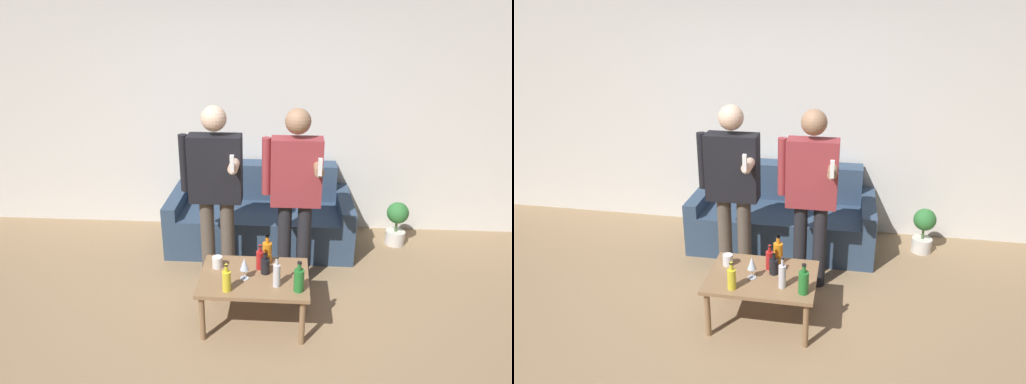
# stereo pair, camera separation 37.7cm
# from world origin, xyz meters

# --- Properties ---
(ground_plane) EXTENTS (16.00, 16.00, 0.00)m
(ground_plane) POSITION_xyz_m (0.00, 0.00, 0.00)
(ground_plane) COLOR #997A56
(wall_back) EXTENTS (8.00, 0.06, 2.70)m
(wall_back) POSITION_xyz_m (0.00, 2.24, 1.35)
(wall_back) COLOR silver
(wall_back) RESTS_ON ground_plane
(couch) EXTENTS (1.89, 0.87, 0.82)m
(couch) POSITION_xyz_m (0.06, 1.80, 0.29)
(couch) COLOR #334760
(couch) RESTS_ON ground_plane
(coffee_table) EXTENTS (0.85, 0.61, 0.42)m
(coffee_table) POSITION_xyz_m (0.09, 0.43, 0.37)
(coffee_table) COLOR #8E6B47
(coffee_table) RESTS_ON ground_plane
(bottle_orange) EXTENTS (0.08, 0.08, 0.24)m
(bottle_orange) POSITION_xyz_m (0.18, 0.65, 0.51)
(bottle_orange) COLOR orange
(bottle_orange) RESTS_ON coffee_table
(bottle_green) EXTENTS (0.06, 0.06, 0.25)m
(bottle_green) POSITION_xyz_m (0.27, 0.30, 0.52)
(bottle_green) COLOR silver
(bottle_green) RESTS_ON coffee_table
(bottle_dark) EXTENTS (0.07, 0.07, 0.22)m
(bottle_dark) POSITION_xyz_m (-0.10, 0.22, 0.51)
(bottle_dark) COLOR yellow
(bottle_dark) RESTS_ON coffee_table
(bottle_yellow) EXTENTS (0.07, 0.07, 0.17)m
(bottle_yellow) POSITION_xyz_m (0.18, 0.47, 0.49)
(bottle_yellow) COLOR black
(bottle_yellow) RESTS_ON coffee_table
(bottle_red) EXTENTS (0.08, 0.08, 0.24)m
(bottle_red) POSITION_xyz_m (0.43, 0.25, 0.51)
(bottle_red) COLOR #23752D
(bottle_red) RESTS_ON coffee_table
(bottle_clear) EXTENTS (0.06, 0.06, 0.21)m
(bottle_clear) POSITION_xyz_m (0.13, 0.54, 0.50)
(bottle_clear) COLOR #B21E1E
(bottle_clear) RESTS_ON coffee_table
(wine_glass_near) EXTENTS (0.07, 0.07, 0.18)m
(wine_glass_near) POSITION_xyz_m (0.02, 0.39, 0.54)
(wine_glass_near) COLOR silver
(wine_glass_near) RESTS_ON coffee_table
(cup_on_table) EXTENTS (0.08, 0.08, 0.09)m
(cup_on_table) POSITION_xyz_m (-0.22, 0.54, 0.47)
(cup_on_table) COLOR white
(cup_on_table) RESTS_ON coffee_table
(person_standing_left) EXTENTS (0.54, 0.43, 1.63)m
(person_standing_left) POSITION_xyz_m (-0.29, 1.05, 0.95)
(person_standing_left) COLOR brown
(person_standing_left) RESTS_ON ground_plane
(person_standing_right) EXTENTS (0.51, 0.42, 1.62)m
(person_standing_right) POSITION_xyz_m (0.40, 1.03, 0.95)
(person_standing_right) COLOR #232328
(person_standing_right) RESTS_ON ground_plane
(potted_plant) EXTENTS (0.23, 0.23, 0.48)m
(potted_plant) POSITION_xyz_m (1.51, 1.84, 0.26)
(potted_plant) COLOR silver
(potted_plant) RESTS_ON ground_plane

